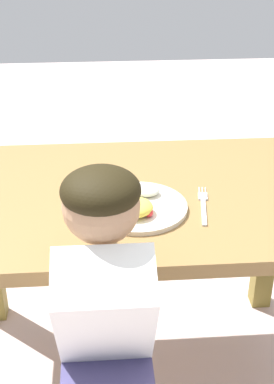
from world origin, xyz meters
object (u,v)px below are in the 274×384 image
(plate, at_px, (139,206))
(fork, at_px, (203,205))
(spoon, at_px, (73,198))
(person, at_px, (107,359))

(plate, xyz_separation_m, fork, (0.18, 0.01, -0.01))
(fork, bearing_deg, spoon, 89.01)
(person, bearing_deg, fork, 53.05)
(spoon, height_order, person, person)
(plate, bearing_deg, person, -105.51)
(fork, bearing_deg, person, 151.56)
(fork, xyz_separation_m, spoon, (-0.37, 0.06, 0.00))
(person, bearing_deg, spoon, 100.30)
(plate, relative_size, fork, 1.31)
(plate, relative_size, spoon, 1.38)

